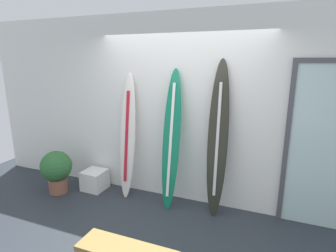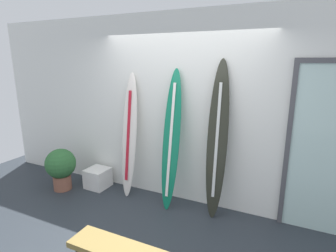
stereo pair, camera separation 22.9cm
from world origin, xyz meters
TOP-DOWN VIEW (x-y plane):
  - ground at (0.00, 0.00)m, footprint 8.00×8.00m
  - wall_back at (0.00, 1.30)m, footprint 7.20×0.20m
  - surfboard_ivory at (-0.80, 1.01)m, footprint 0.26×0.35m
  - surfboard_emerald at (-0.06, 0.96)m, footprint 0.26×0.41m
  - surfboard_charcoal at (0.60, 1.01)m, footprint 0.29×0.35m
  - display_block_left at (-1.43, 0.95)m, footprint 0.37×0.37m
  - potted_plant at (-1.93, 0.63)m, footprint 0.49×0.49m

SIDE VIEW (x-z plane):
  - ground at x=0.00m, z-range -0.04..0.00m
  - display_block_left at x=-1.43m, z-range 0.00..0.33m
  - potted_plant at x=-1.93m, z-range 0.06..0.76m
  - surfboard_ivory at x=-0.80m, z-range -0.01..1.94m
  - surfboard_emerald at x=-0.06m, z-range 0.00..2.03m
  - surfboard_charcoal at x=0.60m, z-range -0.02..2.14m
  - wall_back at x=0.00m, z-range 0.00..2.80m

